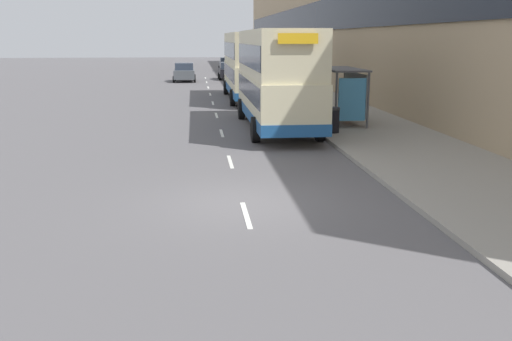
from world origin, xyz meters
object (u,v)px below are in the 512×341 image
Objects in this scene: car_0 at (184,72)px; litter_bin at (333,120)px; bus_shelter at (347,85)px; pedestrian_at_shelter at (324,97)px; car_1 at (229,71)px; double_decker_bus_ahead at (248,65)px; car_2 at (227,64)px; pedestrian_1 at (309,94)px; double_decker_bus_near at (277,77)px.

litter_bin is at bearing 101.89° from car_0.
pedestrian_at_shelter is (-0.18, 3.75, -0.90)m from bus_shelter.
bus_shelter is at bearing -87.25° from pedestrian_at_shelter.
car_1 is 33.75m from litter_bin.
bus_shelter is 0.38× the size of double_decker_bus_ahead.
litter_bin is (-1.04, -6.36, -0.31)m from pedestrian_at_shelter.
car_0 is at bearing -106.15° from car_2.
bus_shelter is 3.86m from pedestrian_at_shelter.
car_1 is (-3.49, 31.06, -1.04)m from bus_shelter.
pedestrian_at_shelter is (3.31, -27.31, 0.14)m from car_1.
pedestrian_1 is at bearing -87.09° from car_2.
pedestrian_at_shelter reaches higher than litter_bin.
double_decker_bus_ahead is 6.28× the size of pedestrian_1.
double_decker_bus_near is 2.69× the size of car_0.
double_decker_bus_ahead reaches higher than pedestrian_1.
pedestrian_at_shelter is at bearing 80.70° from litter_bin.
car_2 is at bearing 87.70° from car_1.
double_decker_bus_near is at bearing -170.05° from bus_shelter.
car_1 is at bearing 96.41° from bus_shelter.
car_0 reaches higher than car_1.
bus_shelter is 4.61m from pedestrian_1.
car_2 is (-2.91, 45.57, -1.05)m from bus_shelter.
pedestrian_1 is (2.67, -26.60, 0.22)m from car_1.
double_decker_bus_near reaches higher than car_1.
pedestrian_at_shelter is (7.63, -24.91, 0.13)m from car_0.
litter_bin is at bearing -81.63° from double_decker_bus_ahead.
bus_shelter reaches higher than car_0.
double_decker_bus_near is 0.92× the size of double_decker_bus_ahead.
car_2 is (4.90, 16.91, -0.03)m from car_0.
bus_shelter is 1.10× the size of car_0.
double_decker_bus_ahead is 10.66× the size of litter_bin.
litter_bin is at bearing -115.06° from bus_shelter.
double_decker_bus_ahead is (-0.07, 12.55, 0.00)m from double_decker_bus_near.
double_decker_bus_near reaches higher than pedestrian_at_shelter.
car_1 is (-0.12, 19.08, -1.45)m from double_decker_bus_ahead.
car_0 is (-4.44, 16.68, -1.44)m from double_decker_bus_ahead.
car_0 is 0.98× the size of car_2.
pedestrian_1 is (-0.64, 0.71, 0.07)m from pedestrian_at_shelter.
pedestrian_1 reaches higher than litter_bin.
pedestrian_1 is at bearing 86.75° from litter_bin.
double_decker_bus_near is at bearing -89.65° from car_1.
double_decker_bus_near is 2.64× the size of car_2.
car_1 is 14.52m from car_2.
pedestrian_at_shelter is 1.56× the size of litter_bin.
double_decker_bus_ahead reaches higher than car_0.
car_2 is (0.46, 33.60, -1.46)m from double_decker_bus_ahead.
car_1 is at bearing 90.36° from double_decker_bus_ahead.
pedestrian_at_shelter is 0.92× the size of pedestrian_1.
bus_shelter is 31.27m from car_1.
pedestrian_at_shelter is at bearing 107.02° from car_0.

